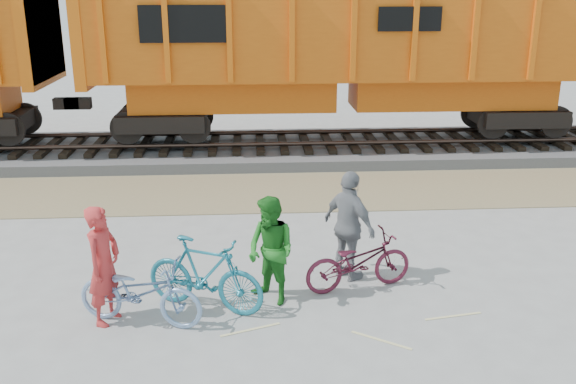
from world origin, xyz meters
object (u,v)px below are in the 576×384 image
hopper_car_center (344,47)px  person_man (271,251)px  bicycle_teal (204,274)px  bicycle_maroon (358,262)px  person_solo (104,265)px  bicycle_blue (140,292)px  person_woman (349,226)px

hopper_car_center → person_man: bearing=-104.9°
bicycle_teal → bicycle_maroon: bicycle_teal is taller
person_solo → bicycle_teal: bearing=-59.2°
bicycle_blue → person_man: person_man is taller
person_solo → bicycle_blue: bearing=-81.1°
bicycle_teal → person_solo: person_solo is taller
bicycle_maroon → person_solo: (-3.80, -0.80, 0.41)m
person_woman → bicycle_maroon: bearing=157.7°
bicycle_maroon → bicycle_teal: bearing=88.1°
bicycle_blue → person_man: (1.90, 0.56, 0.35)m
bicycle_blue → bicycle_teal: (0.90, 0.36, 0.08)m
bicycle_blue → bicycle_maroon: (3.30, 0.90, -0.02)m
bicycle_maroon → person_solo: bearing=87.4°
person_solo → person_woman: 3.89m
person_solo → hopper_car_center: bearing=-6.7°
bicycle_maroon → person_man: bearing=89.0°
person_woman → bicycle_blue: bearing=75.7°
person_man → person_woman: bearing=76.5°
bicycle_teal → person_solo: size_ratio=1.08×
person_solo → person_man: 2.44m
bicycle_maroon → person_man: 1.49m
bicycle_teal → person_man: person_man is taller
bicycle_teal → bicycle_blue: bearing=136.4°
bicycle_teal → person_man: size_ratio=1.13×
hopper_car_center → person_man: (-2.37, -8.93, -2.17)m
bicycle_maroon → person_woman: 0.61m
bicycle_blue → person_solo: person_solo is taller
person_solo → person_man: size_ratio=1.05×
bicycle_blue → person_woman: (3.20, 1.30, 0.43)m
person_woman → person_solo: bearing=71.6°
person_solo → person_man: person_solo is taller
bicycle_blue → person_man: bearing=-56.7°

